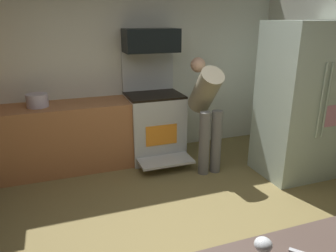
{
  "coord_description": "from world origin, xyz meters",
  "views": [
    {
      "loc": [
        -0.83,
        -2.25,
        1.97
      ],
      "look_at": [
        0.08,
        0.3,
        1.05
      ],
      "focal_mm": 34.38,
      "sensor_mm": 36.0,
      "label": 1
    }
  ],
  "objects": [
    {
      "name": "ground_plane",
      "position": [
        0.0,
        0.0,
        -0.01
      ],
      "size": [
        5.2,
        4.8,
        0.02
      ],
      "primitive_type": "cube",
      "color": "olive"
    },
    {
      "name": "wall_back",
      "position": [
        0.0,
        2.34,
        1.3
      ],
      "size": [
        5.2,
        0.12,
        2.6
      ],
      "primitive_type": "cube",
      "color": "silver",
      "rests_on": "ground"
    },
    {
      "name": "lower_cabinet_run",
      "position": [
        -0.9,
        1.98,
        0.45
      ],
      "size": [
        2.4,
        0.6,
        0.9
      ],
      "primitive_type": "cube",
      "color": "#A5683E",
      "rests_on": "ground"
    },
    {
      "name": "oven_range",
      "position": [
        0.46,
        1.97,
        0.51
      ],
      "size": [
        0.76,
        0.99,
        1.51
      ],
      "color": "#BAC0C0",
      "rests_on": "ground"
    },
    {
      "name": "microwave",
      "position": [
        0.46,
        2.06,
        1.67
      ],
      "size": [
        0.74,
        0.38,
        0.31
      ],
      "primitive_type": "cube",
      "color": "black",
      "rests_on": "oven_range"
    },
    {
      "name": "refrigerator",
      "position": [
        2.03,
        0.86,
        0.97
      ],
      "size": [
        0.87,
        0.76,
        1.94
      ],
      "color": "#AEC3B6",
      "rests_on": "ground"
    },
    {
      "name": "person_cook",
      "position": [
        0.99,
        1.37,
        0.87
      ],
      "size": [
        0.31,
        0.66,
        1.47
      ],
      "color": "slate",
      "rests_on": "ground"
    },
    {
      "name": "wine_glass_mid",
      "position": [
        -0.06,
        -1.3,
        1.03
      ],
      "size": [
        0.08,
        0.08,
        0.17
      ],
      "color": "silver",
      "rests_on": "counter_island"
    },
    {
      "name": "stock_pot",
      "position": [
        -1.06,
        1.98,
        0.98
      ],
      "size": [
        0.26,
        0.26,
        0.16
      ],
      "primitive_type": "cylinder",
      "color": "#BCB4C8",
      "rests_on": "lower_cabinet_run"
    }
  ]
}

